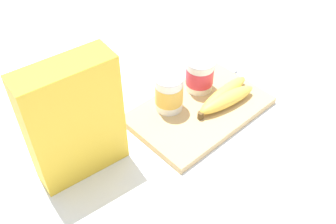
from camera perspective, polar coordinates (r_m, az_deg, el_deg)
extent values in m
plane|color=white|center=(0.94, 4.56, -0.08)|extent=(2.40, 2.40, 0.00)
cube|color=tan|center=(0.93, 4.59, 0.31)|extent=(0.32, 0.21, 0.02)
cube|color=yellow|center=(0.75, -13.43, -1.30)|extent=(0.19, 0.09, 0.26)
cylinder|color=white|center=(0.89, 0.14, 2.74)|extent=(0.06, 0.06, 0.09)
cylinder|color=gold|center=(0.89, 0.14, 2.74)|extent=(0.06, 0.06, 0.05)
cylinder|color=silver|center=(0.87, 0.15, 5.02)|extent=(0.07, 0.07, 0.00)
cylinder|color=white|center=(0.95, 4.61, 5.35)|extent=(0.07, 0.07, 0.08)
cylinder|color=#DB384C|center=(0.95, 4.61, 5.35)|extent=(0.07, 0.07, 0.04)
cylinder|color=silver|center=(0.93, 4.76, 7.36)|extent=(0.07, 0.07, 0.00)
ellipsoid|color=#F1C74B|center=(0.93, 8.57, 1.80)|extent=(0.16, 0.06, 0.04)
ellipsoid|color=#F1C74B|center=(0.94, 8.05, 2.55)|extent=(0.17, 0.05, 0.03)
cylinder|color=brown|center=(0.89, 4.73, -0.49)|extent=(0.01, 0.01, 0.02)
cylinder|color=silver|center=(1.11, 10.52, 7.59)|extent=(0.11, 0.04, 0.01)
ellipsoid|color=silver|center=(1.07, 9.32, 6.05)|extent=(0.04, 0.03, 0.01)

